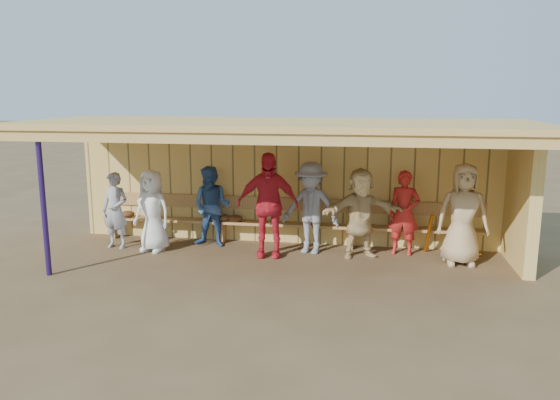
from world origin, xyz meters
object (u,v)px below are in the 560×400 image
object	(u,v)px
player_b	(152,211)
player_g	(404,213)
player_h	(463,214)
player_a	(115,210)
player_d	(268,205)
player_f	(360,213)
player_e	(311,208)
bench	(286,218)
player_c	(212,207)

from	to	relation	value
player_b	player_g	distance (m)	4.73
player_b	player_h	bearing A→B (deg)	15.47
player_a	player_b	distance (m)	0.79
player_d	player_f	distance (m)	1.70
player_e	player_g	distance (m)	1.73
player_f	player_e	bearing A→B (deg)	153.55
player_e	player_f	size ratio (longest dim) A/B	1.05
player_g	bench	size ratio (longest dim) A/B	0.21
player_c	player_g	xyz separation A→B (m)	(3.68, 0.04, -0.00)
player_a	player_h	bearing A→B (deg)	7.44
player_f	bench	world-z (taller)	player_f
player_g	player_c	bearing A→B (deg)	-169.50
player_c	player_d	distance (m)	1.32
player_a	player_e	bearing A→B (deg)	11.56
player_d	player_h	size ratio (longest dim) A/B	1.08
player_f	player_g	world-z (taller)	player_f
player_f	player_h	world-z (taller)	player_h
player_d	player_h	bearing A→B (deg)	-3.77
player_b	bench	bearing A→B (deg)	33.82
player_a	player_d	xyz separation A→B (m)	(3.01, -0.05, 0.22)
player_a	bench	size ratio (longest dim) A/B	0.20
player_c	bench	xyz separation A→B (m)	(1.43, 0.34, -0.26)
player_b	player_e	bearing A→B (deg)	21.35
player_g	player_e	bearing A→B (deg)	-163.72
player_e	player_f	bearing A→B (deg)	7.27
player_g	bench	xyz separation A→B (m)	(-2.25, 0.31, -0.26)
player_g	bench	distance (m)	2.29
player_c	player_f	distance (m)	2.90
player_e	player_h	size ratio (longest dim) A/B	0.96
player_a	bench	xyz separation A→B (m)	(3.23, 0.79, -0.22)
player_d	player_g	distance (m)	2.53
player_f	player_g	xyz separation A→B (m)	(0.79, 0.29, -0.03)
player_h	bench	size ratio (longest dim) A/B	0.24
player_a	player_f	distance (m)	4.69
player_a	player_h	world-z (taller)	player_h
player_e	player_g	xyz separation A→B (m)	(1.72, 0.19, -0.07)
player_d	player_e	bearing A→B (deg)	19.41
player_h	player_e	bearing A→B (deg)	172.56
player_d	bench	xyz separation A→B (m)	(0.22, 0.84, -0.44)
bench	player_c	bearing A→B (deg)	-166.48
player_f	player_h	xyz separation A→B (m)	(1.77, -0.16, 0.07)
player_h	player_d	bearing A→B (deg)	179.49
player_c	player_f	bearing A→B (deg)	0.96
player_f	player_b	bearing A→B (deg)	163.28
player_b	player_c	world-z (taller)	player_c
player_c	player_h	bearing A→B (deg)	0.80
player_d	player_c	bearing A→B (deg)	152.39
player_e	bench	world-z (taller)	player_e
player_c	player_h	world-z (taller)	player_h
player_c	player_e	size ratio (longest dim) A/B	0.92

